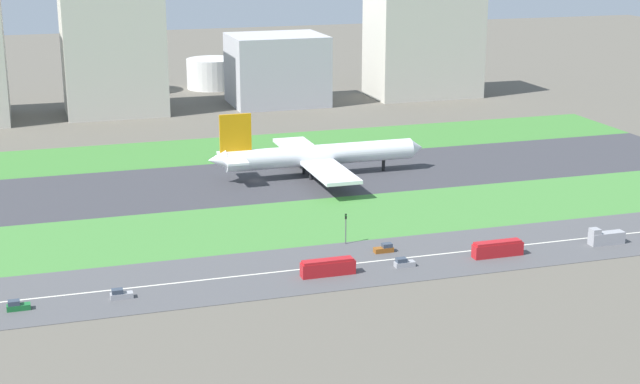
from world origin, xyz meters
The scene contains 20 objects.
ground_plane centered at (0.00, 0.00, 0.00)m, with size 800.00×800.00×0.00m, color #5B564C.
runway centered at (0.00, 0.00, 0.05)m, with size 280.00×46.00×0.10m, color #38383D.
grass_median_north centered at (0.00, 41.00, 0.05)m, with size 280.00×36.00×0.10m, color #3D7A33.
grass_median_south centered at (0.00, -41.00, 0.05)m, with size 280.00×36.00×0.10m, color #427F38.
highway centered at (0.00, -73.00, 0.05)m, with size 280.00×28.00×0.10m, color #4C4C4F.
highway_centerline centered at (0.00, -73.00, 0.11)m, with size 266.00×0.50×0.01m, color silver.
airliner centered at (17.64, 0.00, 6.23)m, with size 65.00×56.00×19.70m.
car_1 centered at (13.58, -78.00, 0.92)m, with size 4.40×1.80×2.00m.
truck_2 centered at (63.42, -78.00, 1.67)m, with size 8.40×2.50×4.00m.
car_3 centered at (13.02, -68.00, 0.92)m, with size 4.40×1.80×2.00m.
car_2 centered at (-65.78, -78.00, 0.92)m, with size 4.40×1.80×2.00m.
bus_0 centered at (35.90, -78.00, 1.82)m, with size 11.60×2.50×3.50m.
bus_1 centered at (-3.53, -78.00, 1.82)m, with size 11.60×2.50×3.50m.
car_0 centered at (-46.37, -78.00, 0.92)m, with size 4.40×1.80×2.00m.
traffic_light centered at (6.55, -60.01, 4.29)m, with size 0.36×0.50×7.20m.
hangar_building centered at (-27.78, 114.00, 26.49)m, with size 37.33×29.82×52.97m, color beige.
office_tower centered at (36.65, 114.00, 13.94)m, with size 37.29×30.25×27.88m, color #B2B2B7.
cargo_warehouse centered at (100.22, 114.00, 22.49)m, with size 44.51×27.45×44.98m, color beige.
fuel_tank_west centered at (-15.98, 159.00, 6.36)m, with size 23.36×23.36×12.72m, color silver.
fuel_tank_centre centered at (18.88, 159.00, 6.55)m, with size 22.38×22.38×13.09m, color silver.
Camera 1 is at (-61.15, -256.62, 71.63)m, focal length 53.64 mm.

